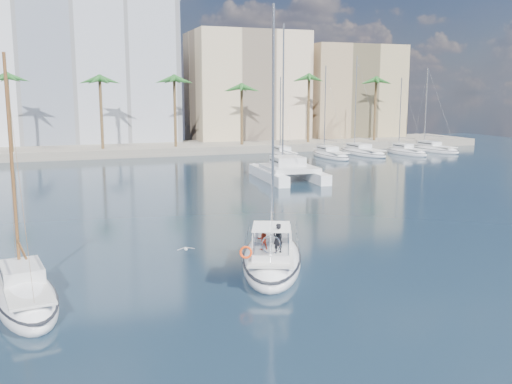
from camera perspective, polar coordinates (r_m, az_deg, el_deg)
name	(u,v)px	position (r m, az deg, el deg)	size (l,w,h in m)	color
ground	(274,257)	(33.00, 1.77, -6.55)	(160.00, 160.00, 0.00)	black
quay	(132,149)	(91.62, -12.29, 4.19)	(120.00, 14.00, 1.20)	gray
building_modern	(46,64)	(102.57, -20.27, 11.90)	(42.00, 16.00, 28.00)	silver
building_beige	(246,89)	(104.98, -0.97, 10.25)	(20.00, 14.00, 20.00)	beige
building_tan_right	(349,95)	(111.21, 9.33, 9.59)	(18.00, 12.00, 18.00)	tan
palm_centre	(133,86)	(87.24, -12.18, 10.29)	(3.60, 3.60, 12.30)	brown
palm_right	(339,87)	(97.74, 8.33, 10.34)	(3.60, 3.60, 12.30)	brown
main_sloop	(272,257)	(31.40, 1.59, -6.48)	(6.70, 10.46, 14.84)	white
small_sloop	(25,296)	(27.75, -22.09, -9.58)	(3.77, 8.49, 11.78)	white
catamaran	(288,169)	(62.28, 3.21, 2.31)	(6.45, 11.74, 16.68)	white
seagull	(186,249)	(32.29, -7.03, -5.66)	(1.01, 0.43, 0.19)	silver
moored_yacht_a	(284,158)	(83.25, 2.82, 3.44)	(2.72, 9.35, 11.90)	white
moored_yacht_b	(330,158)	(84.15, 7.45, 3.44)	(3.14, 10.78, 13.72)	white
moored_yacht_c	(362,155)	(88.99, 10.60, 3.70)	(3.55, 12.21, 15.54)	white
moored_yacht_d	(406,154)	(90.77, 14.79, 3.66)	(2.72, 9.35, 11.90)	white
moored_yacht_e	(434,152)	(96.16, 17.33, 3.87)	(3.14, 10.78, 13.72)	white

